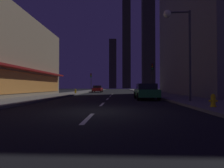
% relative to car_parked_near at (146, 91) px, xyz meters
% --- Properties ---
extents(ground_plane, '(78.00, 136.00, 0.10)m').
position_rel_car_parked_near_xyz_m(ground_plane, '(-3.60, 24.13, -0.79)').
color(ground_plane, black).
extents(sidewalk_right, '(4.00, 76.00, 0.15)m').
position_rel_car_parked_near_xyz_m(sidewalk_right, '(3.40, 24.13, -0.67)').
color(sidewalk_right, '#605E59').
rests_on(sidewalk_right, ground).
extents(sidewalk_left, '(4.00, 76.00, 0.15)m').
position_rel_car_parked_near_xyz_m(sidewalk_left, '(-10.60, 24.13, -0.67)').
color(sidewalk_left, '#605E59').
rests_on(sidewalk_left, ground).
extents(lane_marking_center, '(0.16, 23.00, 0.01)m').
position_rel_car_parked_near_xyz_m(lane_marking_center, '(-3.60, 0.53, -0.73)').
color(lane_marking_center, silver).
rests_on(lane_marking_center, ground).
extents(building_apartment_right, '(11.00, 20.00, 18.77)m').
position_rel_car_parked_near_xyz_m(building_apartment_right, '(10.90, 8.13, 8.64)').
color(building_apartment_right, slate).
rests_on(building_apartment_right, ground).
extents(skyscraper_distant_tall, '(5.53, 5.06, 37.90)m').
position_rel_car_parked_near_xyz_m(skyscraper_distant_tall, '(-7.71, 118.54, 18.21)').
color(skyscraper_distant_tall, '#343127').
rests_on(skyscraper_distant_tall, ground).
extents(skyscraper_distant_mid, '(6.34, 7.61, 72.34)m').
position_rel_car_parked_near_xyz_m(skyscraper_distant_mid, '(2.90, 121.39, 35.43)').
color(skyscraper_distant_mid, '#312F25').
rests_on(skyscraper_distant_mid, ground).
extents(skyscraper_distant_short, '(8.32, 6.52, 76.31)m').
position_rel_car_parked_near_xyz_m(skyscraper_distant_short, '(17.19, 103.74, 37.41)').
color(skyscraper_distant_short, '#2E2C22').
rests_on(skyscraper_distant_short, ground).
extents(skyscraper_distant_slender, '(6.01, 7.00, 65.20)m').
position_rel_car_parked_near_xyz_m(skyscraper_distant_slender, '(33.82, 114.38, 31.86)').
color(skyscraper_distant_slender, '#3A372C').
rests_on(skyscraper_distant_slender, ground).
extents(car_parked_near, '(1.98, 4.24, 1.45)m').
position_rel_car_parked_near_xyz_m(car_parked_near, '(0.00, 0.00, 0.00)').
color(car_parked_near, '#1E722D').
rests_on(car_parked_near, ground).
extents(car_parked_far, '(1.98, 4.24, 1.45)m').
position_rel_car_parked_near_xyz_m(car_parked_far, '(-7.20, 21.30, 0.00)').
color(car_parked_far, '#B21919').
rests_on(car_parked_far, ground).
extents(fire_hydrant_yellow_near, '(0.42, 0.30, 0.65)m').
position_rel_car_parked_near_xyz_m(fire_hydrant_yellow_near, '(2.30, -7.15, -0.29)').
color(fire_hydrant_yellow_near, yellow).
rests_on(fire_hydrant_yellow_near, sidewalk_right).
extents(fire_hydrant_far_left, '(0.42, 0.30, 0.65)m').
position_rel_car_parked_near_xyz_m(fire_hydrant_far_left, '(-9.50, 11.43, -0.29)').
color(fire_hydrant_far_left, gold).
rests_on(fire_hydrant_far_left, sidewalk_left).
extents(traffic_light_near_right, '(0.32, 0.48, 4.20)m').
position_rel_car_parked_near_xyz_m(traffic_light_near_right, '(1.90, 7.25, 2.45)').
color(traffic_light_near_right, '#2D2D2D').
rests_on(traffic_light_near_right, sidewalk_right).
extents(traffic_light_far_left, '(0.32, 0.48, 4.20)m').
position_rel_car_parked_near_xyz_m(traffic_light_far_left, '(-9.10, 24.18, 2.45)').
color(traffic_light_far_left, '#2D2D2D').
rests_on(traffic_light_far_left, sidewalk_left).
extents(street_lamp_right, '(1.96, 0.56, 6.58)m').
position_rel_car_parked_near_xyz_m(street_lamp_right, '(1.78, -3.51, 4.33)').
color(street_lamp_right, '#38383D').
rests_on(street_lamp_right, sidewalk_right).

